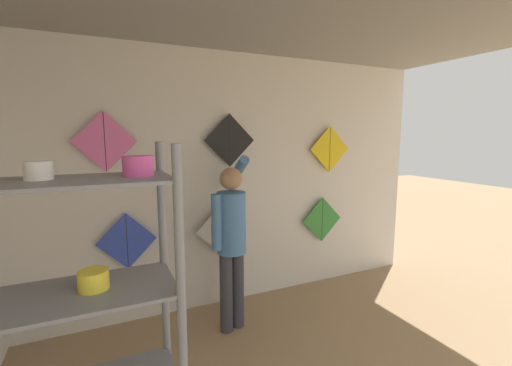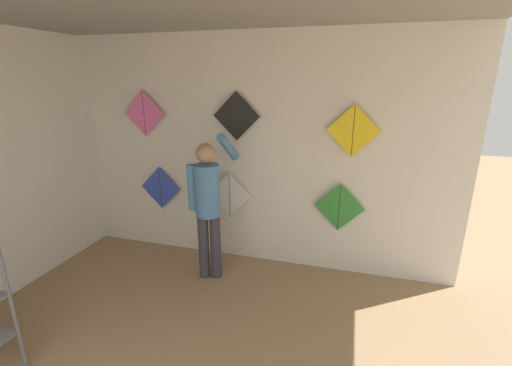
{
  "view_description": "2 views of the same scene",
  "coord_description": "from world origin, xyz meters",
  "px_view_note": "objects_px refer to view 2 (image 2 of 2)",
  "views": [
    {
      "loc": [
        -1.33,
        0.51,
        1.93
      ],
      "look_at": [
        0.18,
        3.77,
        1.41
      ],
      "focal_mm": 24.0,
      "sensor_mm": 36.0,
      "label": 1
    },
    {
      "loc": [
        1.32,
        0.18,
        2.29
      ],
      "look_at": [
        0.28,
        3.77,
        1.13
      ],
      "focal_mm": 24.0,
      "sensor_mm": 36.0,
      "label": 2
    }
  ],
  "objects_px": {
    "kite_0": "(161,190)",
    "kite_5": "(353,131)",
    "kite_1": "(230,197)",
    "kite_3": "(144,113)",
    "kite_4": "(236,116)",
    "shopkeeper": "(208,200)",
    "kite_2": "(339,207)"
  },
  "relations": [
    {
      "from": "kite_4",
      "to": "kite_5",
      "type": "xyz_separation_m",
      "value": [
        1.33,
        0.0,
        -0.12
      ]
    },
    {
      "from": "shopkeeper",
      "to": "kite_0",
      "type": "distance_m",
      "value": 1.04
    },
    {
      "from": "kite_4",
      "to": "kite_5",
      "type": "height_order",
      "value": "kite_4"
    },
    {
      "from": "kite_2",
      "to": "kite_3",
      "type": "relative_size",
      "value": 1.0
    },
    {
      "from": "kite_3",
      "to": "kite_5",
      "type": "relative_size",
      "value": 1.0
    },
    {
      "from": "kite_0",
      "to": "kite_2",
      "type": "relative_size",
      "value": 1.24
    },
    {
      "from": "kite_0",
      "to": "kite_5",
      "type": "height_order",
      "value": "kite_5"
    },
    {
      "from": "kite_1",
      "to": "kite_2",
      "type": "xyz_separation_m",
      "value": [
        1.35,
        0.0,
        -0.0
      ]
    },
    {
      "from": "kite_1",
      "to": "kite_5",
      "type": "relative_size",
      "value": 1.24
    },
    {
      "from": "kite_0",
      "to": "kite_1",
      "type": "bearing_deg",
      "value": 0.0
    },
    {
      "from": "shopkeeper",
      "to": "kite_5",
      "type": "height_order",
      "value": "kite_5"
    },
    {
      "from": "kite_1",
      "to": "kite_3",
      "type": "distance_m",
      "value": 1.52
    },
    {
      "from": "kite_3",
      "to": "kite_4",
      "type": "height_order",
      "value": "kite_4"
    },
    {
      "from": "kite_1",
      "to": "kite_2",
      "type": "height_order",
      "value": "kite_1"
    },
    {
      "from": "kite_2",
      "to": "kite_0",
      "type": "bearing_deg",
      "value": -179.98
    },
    {
      "from": "kite_4",
      "to": "kite_3",
      "type": "bearing_deg",
      "value": 180.0
    },
    {
      "from": "kite_5",
      "to": "kite_1",
      "type": "bearing_deg",
      "value": -179.97
    },
    {
      "from": "shopkeeper",
      "to": "kite_2",
      "type": "relative_size",
      "value": 3.0
    },
    {
      "from": "kite_2",
      "to": "kite_3",
      "type": "height_order",
      "value": "kite_3"
    },
    {
      "from": "kite_3",
      "to": "kite_5",
      "type": "height_order",
      "value": "kite_3"
    },
    {
      "from": "shopkeeper",
      "to": "kite_4",
      "type": "relative_size",
      "value": 3.0
    },
    {
      "from": "kite_3",
      "to": "kite_0",
      "type": "bearing_deg",
      "value": -0.25
    },
    {
      "from": "kite_2",
      "to": "kite_3",
      "type": "distance_m",
      "value": 2.68
    },
    {
      "from": "kite_0",
      "to": "kite_4",
      "type": "relative_size",
      "value": 1.24
    },
    {
      "from": "shopkeeper",
      "to": "kite_1",
      "type": "xyz_separation_m",
      "value": [
        0.07,
        0.49,
        -0.12
      ]
    },
    {
      "from": "kite_0",
      "to": "kite_1",
      "type": "xyz_separation_m",
      "value": [
        0.99,
        0.0,
        -0.01
      ]
    },
    {
      "from": "kite_0",
      "to": "kite_4",
      "type": "height_order",
      "value": "kite_4"
    },
    {
      "from": "kite_1",
      "to": "kite_4",
      "type": "bearing_deg",
      "value": 0.34
    },
    {
      "from": "kite_0",
      "to": "kite_2",
      "type": "bearing_deg",
      "value": 0.02
    },
    {
      "from": "kite_5",
      "to": "kite_3",
      "type": "bearing_deg",
      "value": 180.0
    },
    {
      "from": "kite_1",
      "to": "kite_2",
      "type": "relative_size",
      "value": 1.24
    },
    {
      "from": "kite_3",
      "to": "kite_5",
      "type": "distance_m",
      "value": 2.57
    }
  ]
}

